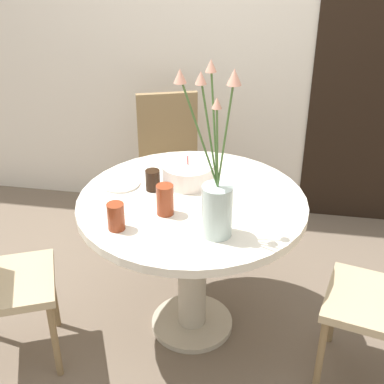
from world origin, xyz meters
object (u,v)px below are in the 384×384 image
object	(u,v)px
side_plate	(121,184)
drink_glass_2	(165,200)
drink_glass_0	(116,216)
drink_glass_1	(153,180)
chair_far_back	(170,159)
flower_vase	(216,194)
birthday_cake	(188,173)

from	to	relation	value
side_plate	drink_glass_2	xyz separation A→B (m)	(0.27, -0.22, 0.06)
drink_glass_0	drink_glass_1	world-z (taller)	drink_glass_0
chair_far_back	drink_glass_1	xyz separation A→B (m)	(0.10, -0.82, 0.29)
flower_vase	drink_glass_1	bearing A→B (deg)	136.28
birthday_cake	flower_vase	world-z (taller)	flower_vase
flower_vase	drink_glass_2	distance (m)	0.29
chair_far_back	side_plate	xyz separation A→B (m)	(-0.07, -0.80, 0.24)
drink_glass_2	chair_far_back	bearing A→B (deg)	100.96
drink_glass_0	birthday_cake	bearing A→B (deg)	64.09
chair_far_back	drink_glass_2	bearing A→B (deg)	-97.34
drink_glass_0	drink_glass_2	xyz separation A→B (m)	(0.18, 0.15, 0.01)
drink_glass_0	drink_glass_1	bearing A→B (deg)	78.60
chair_far_back	flower_vase	world-z (taller)	flower_vase
birthday_cake	drink_glass_2	bearing A→B (deg)	-98.70
side_plate	flower_vase	bearing A→B (deg)	-34.45
chair_far_back	drink_glass_1	world-z (taller)	chair_far_back
chair_far_back	flower_vase	bearing A→B (deg)	-87.57
chair_far_back	drink_glass_1	bearing A→B (deg)	-101.71
chair_far_back	drink_glass_2	size ratio (longest dim) A/B	6.67
chair_far_back	side_plate	world-z (taller)	chair_far_back
drink_glass_1	drink_glass_2	xyz separation A→B (m)	(0.10, -0.20, 0.02)
chair_far_back	drink_glass_1	distance (m)	0.88
flower_vase	drink_glass_2	bearing A→B (deg)	152.58
drink_glass_2	side_plate	bearing A→B (deg)	140.23
drink_glass_2	drink_glass_0	bearing A→B (deg)	-138.91
chair_far_back	side_plate	bearing A→B (deg)	-113.36
birthday_cake	drink_glass_1	xyz separation A→B (m)	(-0.15, -0.10, 0.00)
side_plate	drink_glass_1	world-z (taller)	drink_glass_1
chair_far_back	birthday_cake	xyz separation A→B (m)	(0.25, -0.72, 0.29)
birthday_cake	flower_vase	distance (m)	0.49
birthday_cake	flower_vase	bearing A→B (deg)	-65.98
chair_far_back	flower_vase	distance (m)	1.30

